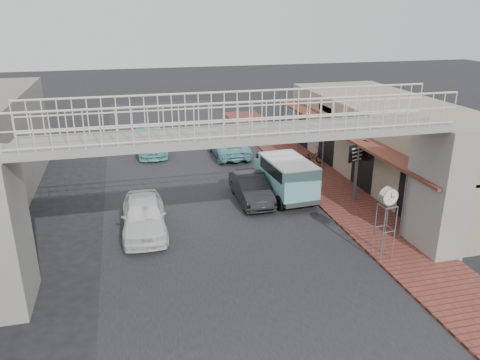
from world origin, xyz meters
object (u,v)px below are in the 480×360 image
angkot_van (286,173)px  arrow_sign (368,151)px  motorcycle_far (288,161)px  street_clock (388,200)px  dark_sedan (251,188)px  angkot_curb (229,146)px  white_hatchback (144,215)px  angkot_far (151,144)px  motorcycle_near (312,157)px

angkot_van → arrow_sign: (3.81, -0.94, 1.15)m
motorcycle_far → street_clock: (-0.08, -10.70, 1.88)m
dark_sedan → angkot_curb: dark_sedan is taller
dark_sedan → street_clock: (3.28, -6.73, 1.78)m
angkot_van → arrow_sign: 4.09m
dark_sedan → angkot_van: (1.78, -0.02, 0.64)m
white_hatchback → arrow_sign: arrow_sign is taller
angkot_far → motorcycle_far: bearing=-37.1°
angkot_van → motorcycle_near: bearing=50.1°
white_hatchback → angkot_van: (7.06, 2.16, 0.54)m
angkot_van → street_clock: 6.97m
dark_sedan → motorcycle_near: (4.98, 4.39, -0.07)m
white_hatchback → dark_sedan: bearing=24.0°
angkot_far → motorcycle_near: angkot_far is taller
white_hatchback → street_clock: size_ratio=1.59×
motorcycle_near → arrow_sign: arrow_sign is taller
motorcycle_near → street_clock: street_clock is taller
white_hatchback → dark_sedan: (5.28, 2.18, -0.10)m
white_hatchback → motorcycle_far: (8.63, 6.15, -0.20)m
motorcycle_near → motorcycle_far: (-1.63, -0.42, -0.03)m
dark_sedan → angkot_far: (-4.23, 9.41, -0.01)m
street_clock → arrow_sign: size_ratio=0.97×
dark_sedan → motorcycle_far: size_ratio=2.61×
white_hatchback → angkot_far: bearing=86.4°
angkot_far → street_clock: street_clock is taller
angkot_far → motorcycle_near: size_ratio=2.38×
angkot_van → street_clock: street_clock is taller
white_hatchback → motorcycle_near: (10.26, 6.57, -0.17)m
motorcycle_far → arrow_sign: bearing=-171.5°
angkot_far → arrow_sign: bearing=-48.0°
angkot_curb → motorcycle_near: 5.45m
arrow_sign → angkot_far: bearing=113.6°
angkot_van → arrow_sign: bearing=-17.7°
dark_sedan → angkot_far: 10.31m
angkot_curb → angkot_far: 5.15m
white_hatchback → motorcycle_near: bearing=34.2°
motorcycle_near → arrow_sign: 5.69m
angkot_van → arrow_sign: size_ratio=1.48×
angkot_curb → angkot_van: angkot_van is taller
motorcycle_near → motorcycle_far: motorcycle_near is taller
white_hatchback → arrow_sign: (10.87, 1.22, 1.68)m
motorcycle_near → street_clock: size_ratio=0.67×
dark_sedan → arrow_sign: bearing=-9.4°
angkot_far → angkot_van: size_ratio=1.04×
angkot_curb → angkot_far: bearing=-19.3°
angkot_curb → motorcycle_near: bearing=143.2°
angkot_van → motorcycle_far: size_ratio=2.79×
angkot_van → dark_sedan: bearing=175.4°
white_hatchback → angkot_far: size_ratio=1.00×
street_clock → arrow_sign: arrow_sign is taller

